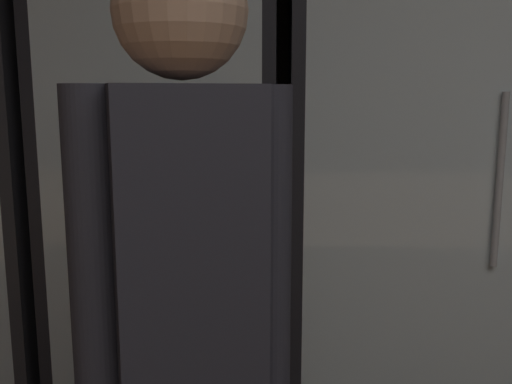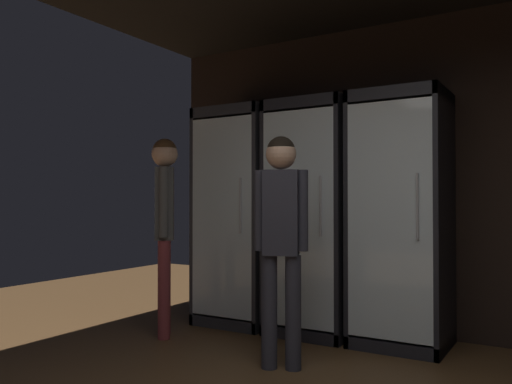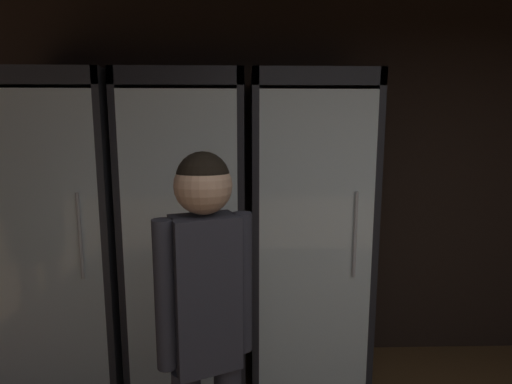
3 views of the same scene
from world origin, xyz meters
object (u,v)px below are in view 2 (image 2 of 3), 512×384
(shopper_far, at_px, (165,210))
(cooler_left, at_px, (316,219))
(cooler_far_left, at_px, (243,218))
(shopper_near, at_px, (281,226))
(cooler_center, at_px, (403,222))

(shopper_far, bearing_deg, cooler_left, 37.97)
(cooler_far_left, height_order, shopper_near, cooler_far_left)
(cooler_center, bearing_deg, cooler_far_left, -179.99)
(cooler_left, height_order, shopper_near, cooler_left)
(shopper_near, bearing_deg, shopper_far, 169.14)
(cooler_far_left, xyz_separation_m, shopper_near, (1.01, -1.09, -0.00))
(cooler_left, height_order, shopper_far, cooler_left)
(cooler_left, distance_m, shopper_near, 1.11)
(cooler_center, xyz_separation_m, shopper_near, (-0.56, -1.09, -0.00))
(cooler_far_left, xyz_separation_m, shopper_far, (-0.29, -0.84, 0.09))
(cooler_far_left, height_order, shopper_far, cooler_far_left)
(cooler_left, xyz_separation_m, shopper_near, (0.22, -1.09, -0.01))
(cooler_left, distance_m, shopper_far, 1.36)
(cooler_left, bearing_deg, cooler_far_left, 179.96)
(cooler_left, xyz_separation_m, cooler_center, (0.78, 0.00, -0.01))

